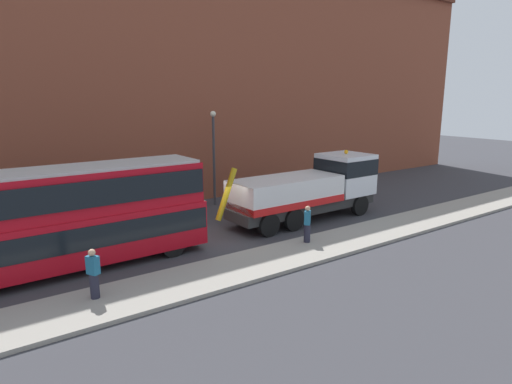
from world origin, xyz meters
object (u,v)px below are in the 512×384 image
Objects in this scene: recovery_tow_truck at (311,188)px; pedestrian_onlooker at (94,274)px; double_decker_bus at (66,215)px; street_lamp at (214,150)px; pedestrian_bystander at (307,224)px.

recovery_tow_truck reaches higher than pedestrian_onlooker.
recovery_tow_truck is 13.15m from pedestrian_onlooker.
recovery_tow_truck is 5.94× the size of pedestrian_onlooker.
double_decker_bus is at bearing 62.34° from pedestrian_onlooker.
street_lamp is (-2.71, 5.92, 1.71)m from recovery_tow_truck.
street_lamp is at bearing -45.20° from pedestrian_bystander.
pedestrian_onlooker is 9.57m from pedestrian_bystander.
pedestrian_onlooker is at bearing -91.05° from double_decker_bus.
double_decker_bus is at bearing -149.25° from street_lamp.
recovery_tow_truck is 4.54m from pedestrian_bystander.
double_decker_bus reaches higher than recovery_tow_truck.
double_decker_bus is 6.48× the size of pedestrian_bystander.
street_lamp reaches higher than pedestrian_onlooker.
recovery_tow_truck is at bearing -12.33° from pedestrian_onlooker.
street_lamp reaches higher than pedestrian_bystander.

